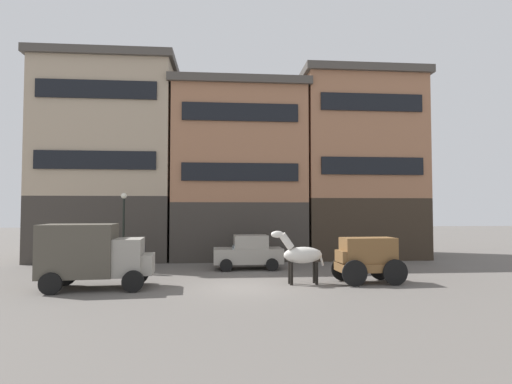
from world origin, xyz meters
The scene contains 11 objects.
ground_plane centered at (0.00, 0.00, 0.00)m, with size 120.00×120.00×0.00m, color #605B56.
building_far_left centered at (-8.31, 11.03, 6.56)m, with size 8.91×6.76×13.03m.
building_center_left centered at (0.29, 11.03, 5.81)m, with size 9.00×6.76×11.55m.
building_center_right centered at (8.60, 11.03, 6.30)m, with size 8.32×6.76×12.52m.
cargo_wagon centered at (5.51, 0.53, 1.15)m, with size 2.98×1.66×1.98m.
draft_horse centered at (2.56, 0.53, 1.27)m, with size 2.35×0.69×2.30m.
delivery_truck_near centered at (-6.02, 0.17, 1.42)m, with size 4.47×2.41×2.62m.
sedan_dark centered at (0.62, 5.18, 0.91)m, with size 3.73×1.92×1.83m.
pedestrian_officer centered at (-4.84, 3.96, 0.98)m, with size 0.50×0.50×1.79m.
streetlamp_curbside centered at (-6.12, 5.64, 2.67)m, with size 0.32×0.32×4.12m.
fire_hydrant_curbside centered at (7.19, 5.72, 0.43)m, with size 0.24×0.24×0.83m.
Camera 1 is at (-0.87, -17.03, 3.20)m, focal length 28.76 mm.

